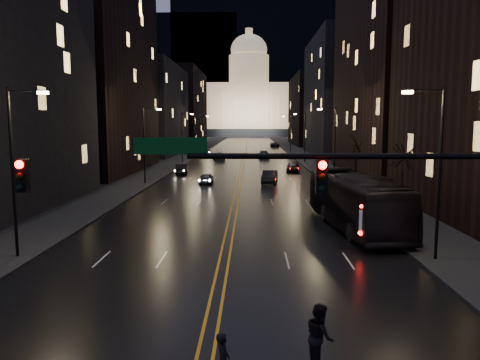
# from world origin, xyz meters

# --- Properties ---
(ground) EXTENTS (900.00, 900.00, 0.00)m
(ground) POSITION_xyz_m (0.00, 0.00, 0.00)
(ground) COLOR black
(ground) RESTS_ON ground
(road) EXTENTS (20.00, 320.00, 0.02)m
(road) POSITION_xyz_m (0.00, 130.00, 0.01)
(road) COLOR black
(road) RESTS_ON ground
(sidewalk_left) EXTENTS (8.00, 320.00, 0.16)m
(sidewalk_left) POSITION_xyz_m (-14.00, 130.00, 0.08)
(sidewalk_left) COLOR black
(sidewalk_left) RESTS_ON ground
(sidewalk_right) EXTENTS (8.00, 320.00, 0.16)m
(sidewalk_right) POSITION_xyz_m (14.00, 130.00, 0.08)
(sidewalk_right) COLOR black
(sidewalk_right) RESTS_ON ground
(center_line) EXTENTS (0.62, 320.00, 0.01)m
(center_line) POSITION_xyz_m (0.00, 130.00, 0.03)
(center_line) COLOR orange
(center_line) RESTS_ON road
(building_left_mid) EXTENTS (12.00, 30.00, 28.00)m
(building_left_mid) POSITION_xyz_m (-21.00, 54.00, 14.00)
(building_left_mid) COLOR black
(building_left_mid) RESTS_ON ground
(building_left_far) EXTENTS (12.00, 34.00, 20.00)m
(building_left_far) POSITION_xyz_m (-21.00, 92.00, 10.00)
(building_left_far) COLOR black
(building_left_far) RESTS_ON ground
(building_left_dist) EXTENTS (12.00, 40.00, 24.00)m
(building_left_dist) POSITION_xyz_m (-21.00, 140.00, 12.00)
(building_left_dist) COLOR black
(building_left_dist) RESTS_ON ground
(building_right_tall) EXTENTS (12.00, 30.00, 38.00)m
(building_right_tall) POSITION_xyz_m (21.00, 50.00, 19.00)
(building_right_tall) COLOR black
(building_right_tall) RESTS_ON ground
(building_right_mid) EXTENTS (12.00, 34.00, 26.00)m
(building_right_mid) POSITION_xyz_m (21.00, 92.00, 13.00)
(building_right_mid) COLOR black
(building_right_mid) RESTS_ON ground
(building_right_dist) EXTENTS (12.00, 40.00, 22.00)m
(building_right_dist) POSITION_xyz_m (21.00, 140.00, 11.00)
(building_right_dist) COLOR black
(building_right_dist) RESTS_ON ground
(mountain_ridge) EXTENTS (520.00, 60.00, 130.00)m
(mountain_ridge) POSITION_xyz_m (40.00, 380.00, 65.00)
(mountain_ridge) COLOR black
(mountain_ridge) RESTS_ON ground
(capitol) EXTENTS (90.00, 50.00, 58.50)m
(capitol) POSITION_xyz_m (0.00, 250.00, 17.15)
(capitol) COLOR black
(capitol) RESTS_ON ground
(traffic_signal) EXTENTS (17.29, 0.45, 7.00)m
(traffic_signal) POSITION_xyz_m (5.91, -0.00, 5.10)
(traffic_signal) COLOR black
(traffic_signal) RESTS_ON ground
(streetlamp_right_near) EXTENTS (2.13, 0.25, 9.00)m
(streetlamp_right_near) POSITION_xyz_m (10.81, 10.00, 5.08)
(streetlamp_right_near) COLOR black
(streetlamp_right_near) RESTS_ON ground
(streetlamp_left_near) EXTENTS (2.13, 0.25, 9.00)m
(streetlamp_left_near) POSITION_xyz_m (-10.81, 10.00, 5.08)
(streetlamp_left_near) COLOR black
(streetlamp_left_near) RESTS_ON ground
(streetlamp_right_mid) EXTENTS (2.13, 0.25, 9.00)m
(streetlamp_right_mid) POSITION_xyz_m (10.81, 40.00, 5.08)
(streetlamp_right_mid) COLOR black
(streetlamp_right_mid) RESTS_ON ground
(streetlamp_left_mid) EXTENTS (2.13, 0.25, 9.00)m
(streetlamp_left_mid) POSITION_xyz_m (-10.81, 40.00, 5.08)
(streetlamp_left_mid) COLOR black
(streetlamp_left_mid) RESTS_ON ground
(streetlamp_right_far) EXTENTS (2.13, 0.25, 9.00)m
(streetlamp_right_far) POSITION_xyz_m (10.81, 70.00, 5.08)
(streetlamp_right_far) COLOR black
(streetlamp_right_far) RESTS_ON ground
(streetlamp_left_far) EXTENTS (2.13, 0.25, 9.00)m
(streetlamp_left_far) POSITION_xyz_m (-10.81, 70.00, 5.08)
(streetlamp_left_far) COLOR black
(streetlamp_left_far) RESTS_ON ground
(streetlamp_right_dist) EXTENTS (2.13, 0.25, 9.00)m
(streetlamp_right_dist) POSITION_xyz_m (10.81, 100.00, 5.08)
(streetlamp_right_dist) COLOR black
(streetlamp_right_dist) RESTS_ON ground
(streetlamp_left_dist) EXTENTS (2.13, 0.25, 9.00)m
(streetlamp_left_dist) POSITION_xyz_m (-10.81, 100.00, 5.08)
(streetlamp_left_dist) COLOR black
(streetlamp_left_dist) RESTS_ON ground
(tree_right_mid) EXTENTS (2.40, 2.40, 6.65)m
(tree_right_mid) POSITION_xyz_m (13.00, 22.00, 4.53)
(tree_right_mid) COLOR black
(tree_right_mid) RESTS_ON ground
(tree_right_far) EXTENTS (2.40, 2.40, 6.65)m
(tree_right_far) POSITION_xyz_m (13.00, 38.00, 4.53)
(tree_right_far) COLOR black
(tree_right_far) RESTS_ON ground
(bus) EXTENTS (4.55, 13.70, 3.74)m
(bus) POSITION_xyz_m (8.50, 17.71, 1.87)
(bus) COLOR black
(bus) RESTS_ON ground
(oncoming_car_a) EXTENTS (1.77, 4.04, 1.35)m
(oncoming_car_a) POSITION_xyz_m (-3.88, 40.62, 0.68)
(oncoming_car_a) COLOR black
(oncoming_car_a) RESTS_ON ground
(oncoming_car_b) EXTENTS (2.09, 4.67, 1.49)m
(oncoming_car_b) POSITION_xyz_m (-8.31, 50.95, 0.74)
(oncoming_car_b) COLOR black
(oncoming_car_b) RESTS_ON ground
(oncoming_car_c) EXTENTS (2.65, 5.28, 1.44)m
(oncoming_car_c) POSITION_xyz_m (-4.89, 77.75, 0.72)
(oncoming_car_c) COLOR black
(oncoming_car_c) RESTS_ON ground
(oncoming_car_d) EXTENTS (2.19, 4.52, 1.27)m
(oncoming_car_d) POSITION_xyz_m (-8.50, 91.92, 0.63)
(oncoming_car_d) COLOR black
(oncoming_car_d) RESTS_ON ground
(receding_car_a) EXTENTS (2.24, 4.94, 1.57)m
(receding_car_a) POSITION_xyz_m (3.61, 41.39, 0.79)
(receding_car_a) COLOR black
(receding_car_a) RESTS_ON ground
(receding_car_b) EXTENTS (2.38, 4.84, 1.59)m
(receding_car_b) POSITION_xyz_m (7.50, 54.09, 0.79)
(receding_car_b) COLOR black
(receding_car_b) RESTS_ON ground
(receding_car_c) EXTENTS (2.31, 5.28, 1.51)m
(receding_car_c) POSITION_xyz_m (4.00, 80.90, 0.76)
(receding_car_c) COLOR black
(receding_car_c) RESTS_ON ground
(receding_car_d) EXTENTS (2.56, 5.46, 1.51)m
(receding_car_d) POSITION_xyz_m (8.40, 125.42, 0.76)
(receding_car_d) COLOR black
(receding_car_d) RESTS_ON ground
(pedestrian_b) EXTENTS (0.68, 1.04, 1.98)m
(pedestrian_b) POSITION_xyz_m (3.42, -0.83, 0.99)
(pedestrian_b) COLOR black
(pedestrian_b) RESTS_ON ground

